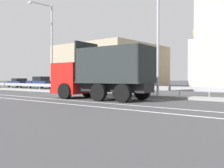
{
  "coord_description": "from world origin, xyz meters",
  "views": [
    {
      "loc": [
        14.52,
        -13.91,
        1.32
      ],
      "look_at": [
        2.57,
        0.33,
        0.95
      ],
      "focal_mm": 42.0,
      "sensor_mm": 36.0,
      "label": 1
    }
  ],
  "objects_px": {
    "street_lamp_1": "(50,43)",
    "parked_car_0": "(19,83)",
    "street_lamp_2": "(157,21)",
    "church_tower": "(202,56)",
    "dump_truck": "(91,79)",
    "parked_car_2": "(63,84)",
    "parked_car_3": "(101,85)",
    "median_road_sign": "(93,78)",
    "parked_car_1": "(41,83)"
  },
  "relations": [
    {
      "from": "parked_car_2",
      "to": "parked_car_3",
      "type": "distance_m",
      "value": 6.4
    },
    {
      "from": "parked_car_2",
      "to": "dump_truck",
      "type": "bearing_deg",
      "value": -117.82
    },
    {
      "from": "median_road_sign",
      "to": "parked_car_2",
      "type": "xyz_separation_m",
      "value": [
        -10.33,
        5.13,
        -0.7
      ]
    },
    {
      "from": "street_lamp_2",
      "to": "parked_car_3",
      "type": "distance_m",
      "value": 12.44
    },
    {
      "from": "parked_car_0",
      "to": "parked_car_2",
      "type": "distance_m",
      "value": 10.89
    },
    {
      "from": "street_lamp_1",
      "to": "church_tower",
      "type": "height_order",
      "value": "church_tower"
    },
    {
      "from": "dump_truck",
      "to": "church_tower",
      "type": "bearing_deg",
      "value": 3.78
    },
    {
      "from": "parked_car_1",
      "to": "parked_car_2",
      "type": "xyz_separation_m",
      "value": [
        5.15,
        -0.35,
        -0.09
      ]
    },
    {
      "from": "parked_car_3",
      "to": "church_tower",
      "type": "relative_size",
      "value": 0.38
    },
    {
      "from": "parked_car_0",
      "to": "parked_car_1",
      "type": "height_order",
      "value": "parked_car_1"
    },
    {
      "from": "median_road_sign",
      "to": "church_tower",
      "type": "distance_m",
      "value": 29.66
    },
    {
      "from": "parked_car_0",
      "to": "street_lamp_1",
      "type": "bearing_deg",
      "value": -107.17
    },
    {
      "from": "median_road_sign",
      "to": "street_lamp_2",
      "type": "xyz_separation_m",
      "value": [
        6.29,
        -0.16,
        3.92
      ]
    },
    {
      "from": "dump_truck",
      "to": "parked_car_1",
      "type": "distance_m",
      "value": 21.03
    },
    {
      "from": "parked_car_0",
      "to": "dump_truck",
      "type": "bearing_deg",
      "value": -107.41
    },
    {
      "from": "street_lamp_1",
      "to": "dump_truck",
      "type": "bearing_deg",
      "value": -20.97
    },
    {
      "from": "parked_car_3",
      "to": "street_lamp_1",
      "type": "bearing_deg",
      "value": -14.08
    },
    {
      "from": "dump_truck",
      "to": "parked_car_2",
      "type": "relative_size",
      "value": 1.46
    },
    {
      "from": "dump_truck",
      "to": "parked_car_1",
      "type": "xyz_separation_m",
      "value": [
        -18.9,
        9.2,
        -0.48
      ]
    },
    {
      "from": "dump_truck",
      "to": "parked_car_2",
      "type": "height_order",
      "value": "dump_truck"
    },
    {
      "from": "parked_car_0",
      "to": "church_tower",
      "type": "bearing_deg",
      "value": -35.91
    },
    {
      "from": "street_lamp_1",
      "to": "parked_car_2",
      "type": "bearing_deg",
      "value": 131.07
    },
    {
      "from": "parked_car_2",
      "to": "church_tower",
      "type": "xyz_separation_m",
      "value": [
        8.44,
        24.2,
        4.68
      ]
    },
    {
      "from": "street_lamp_1",
      "to": "parked_car_2",
      "type": "relative_size",
      "value": 1.78
    },
    {
      "from": "median_road_sign",
      "to": "street_lamp_2",
      "type": "relative_size",
      "value": 0.27
    },
    {
      "from": "street_lamp_1",
      "to": "parked_car_0",
      "type": "relative_size",
      "value": 2.04
    },
    {
      "from": "street_lamp_2",
      "to": "church_tower",
      "type": "bearing_deg",
      "value": 105.5
    },
    {
      "from": "street_lamp_1",
      "to": "street_lamp_2",
      "type": "height_order",
      "value": "street_lamp_2"
    },
    {
      "from": "parked_car_0",
      "to": "parked_car_1",
      "type": "distance_m",
      "value": 5.73
    },
    {
      "from": "street_lamp_2",
      "to": "parked_car_3",
      "type": "relative_size",
      "value": 2.14
    },
    {
      "from": "street_lamp_2",
      "to": "parked_car_0",
      "type": "xyz_separation_m",
      "value": [
        -27.5,
        5.67,
        -4.61
      ]
    },
    {
      "from": "parked_car_2",
      "to": "parked_car_3",
      "type": "bearing_deg",
      "value": -84.31
    },
    {
      "from": "median_road_sign",
      "to": "parked_car_0",
      "type": "xyz_separation_m",
      "value": [
        -21.21,
        5.51,
        -0.69
      ]
    },
    {
      "from": "parked_car_3",
      "to": "church_tower",
      "type": "bearing_deg",
      "value": 178.44
    },
    {
      "from": "dump_truck",
      "to": "street_lamp_1",
      "type": "height_order",
      "value": "street_lamp_1"
    },
    {
      "from": "dump_truck",
      "to": "street_lamp_1",
      "type": "bearing_deg",
      "value": 63.7
    },
    {
      "from": "parked_car_2",
      "to": "church_tower",
      "type": "relative_size",
      "value": 0.41
    },
    {
      "from": "dump_truck",
      "to": "parked_car_3",
      "type": "distance_m",
      "value": 11.58
    },
    {
      "from": "parked_car_3",
      "to": "church_tower",
      "type": "height_order",
      "value": "church_tower"
    },
    {
      "from": "dump_truck",
      "to": "street_lamp_1",
      "type": "distance_m",
      "value": 10.32
    },
    {
      "from": "parked_car_2",
      "to": "street_lamp_1",
      "type": "bearing_deg",
      "value": -133.96
    },
    {
      "from": "parked_car_1",
      "to": "parked_car_2",
      "type": "height_order",
      "value": "parked_car_1"
    },
    {
      "from": "parked_car_0",
      "to": "parked_car_1",
      "type": "relative_size",
      "value": 0.97
    },
    {
      "from": "street_lamp_1",
      "to": "parked_car_0",
      "type": "distance_m",
      "value": 17.11
    },
    {
      "from": "street_lamp_2",
      "to": "parked_car_0",
      "type": "relative_size",
      "value": 2.31
    },
    {
      "from": "street_lamp_2",
      "to": "parked_car_3",
      "type": "bearing_deg",
      "value": 152.3
    },
    {
      "from": "parked_car_3",
      "to": "median_road_sign",
      "type": "bearing_deg",
      "value": 40.26
    },
    {
      "from": "church_tower",
      "to": "parked_car_1",
      "type": "bearing_deg",
      "value": -119.68
    },
    {
      "from": "median_road_sign",
      "to": "parked_car_1",
      "type": "bearing_deg",
      "value": 160.53
    },
    {
      "from": "median_road_sign",
      "to": "parked_car_0",
      "type": "bearing_deg",
      "value": 165.44
    }
  ]
}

